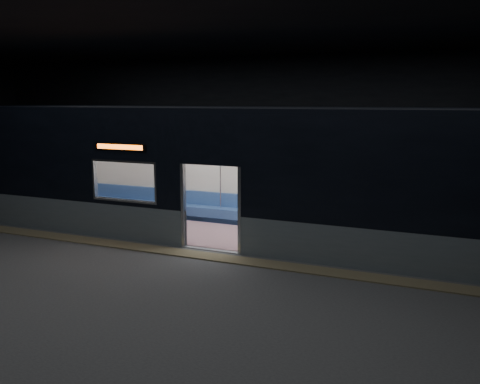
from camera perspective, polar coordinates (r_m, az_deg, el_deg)
The scene contains 7 objects.
station_floor at distance 11.31m, azimuth -5.56°, elevation -7.99°, with size 24.00×14.00×0.01m, color #47494C.
station_envelope at distance 10.74m, azimuth -5.91°, elevation 10.93°, with size 24.00×14.00×5.00m.
tactile_strip at distance 11.77m, azimuth -4.29°, elevation -7.13°, with size 22.80×0.50×0.03m, color #8C7F59.
metro_car at distance 13.14m, azimuth -0.46°, elevation 2.93°, with size 18.00×3.04×3.35m.
passenger at distance 13.47m, azimuth 12.54°, elevation -1.77°, with size 0.38×0.65×1.31m.
handbag at distance 13.30m, azimuth 12.31°, elevation -2.38°, with size 0.28×0.24×0.14m, color black.
transit_map at distance 13.47m, azimuth 19.50°, elevation 0.99°, with size 1.05×0.03×0.68m, color white.
Camera 1 is at (5.11, -9.44, 3.56)m, focal length 38.00 mm.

